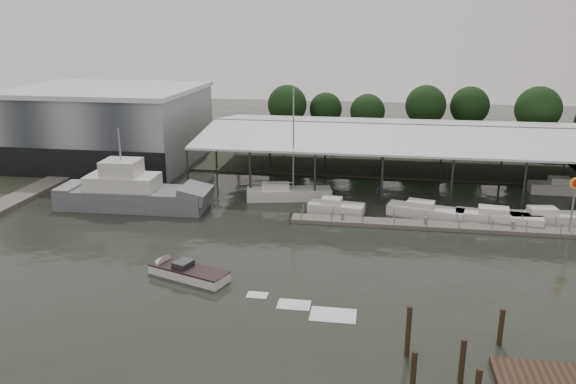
# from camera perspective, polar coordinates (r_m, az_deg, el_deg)

# --- Properties ---
(ground) EXTENTS (200.00, 200.00, 0.00)m
(ground) POSITION_cam_1_polar(r_m,az_deg,el_deg) (47.17, -2.64, -6.81)
(ground) COLOR black
(ground) RESTS_ON ground
(land_strip_far) EXTENTS (140.00, 30.00, 0.30)m
(land_strip_far) POSITION_cam_1_polar(r_m,az_deg,el_deg) (86.82, 3.01, 4.27)
(land_strip_far) COLOR #343A2B
(land_strip_far) RESTS_ON ground
(land_strip_west) EXTENTS (20.00, 40.00, 0.30)m
(land_strip_west) POSITION_cam_1_polar(r_m,az_deg,el_deg) (89.33, -24.41, 3.14)
(land_strip_west) COLOR #343A2B
(land_strip_west) RESTS_ON ground
(storage_warehouse) EXTENTS (24.50, 20.50, 10.50)m
(storage_warehouse) POSITION_cam_1_polar(r_m,az_deg,el_deg) (82.29, -17.82, 6.48)
(storage_warehouse) COLOR #8F9498
(storage_warehouse) RESTS_ON ground
(covered_boat_shed) EXTENTS (58.24, 24.00, 6.96)m
(covered_boat_shed) POSITION_cam_1_polar(r_m,az_deg,el_deg) (71.87, 15.49, 5.97)
(covered_boat_shed) COLOR white
(covered_boat_shed) RESTS_ON ground
(trawler_dock) EXTENTS (3.00, 18.00, 0.50)m
(trawler_dock) POSITION_cam_1_polar(r_m,az_deg,el_deg) (70.97, -24.60, 0.01)
(trawler_dock) COLOR #67645B
(trawler_dock) RESTS_ON ground
(floating_dock) EXTENTS (28.00, 2.00, 1.40)m
(floating_dock) POSITION_cam_1_polar(r_m,az_deg,el_deg) (55.84, 14.80, -3.33)
(floating_dock) COLOR #67645B
(floating_dock) RESTS_ON ground
(shell_fuel_sign) EXTENTS (1.10, 0.18, 5.55)m
(shell_fuel_sign) POSITION_cam_1_polar(r_m,az_deg,el_deg) (57.27, 27.10, -0.23)
(shell_fuel_sign) COLOR gray
(shell_fuel_sign) RESTS_ON ground
(grey_trawler) EXTENTS (16.39, 5.07, 8.84)m
(grey_trawler) POSITION_cam_1_polar(r_m,az_deg,el_deg) (61.59, -15.45, -0.14)
(grey_trawler) COLOR slate
(grey_trawler) RESTS_ON ground
(white_sailboat) EXTENTS (9.69, 4.44, 12.81)m
(white_sailboat) POSITION_cam_1_polar(r_m,az_deg,el_deg) (62.59, -0.04, -0.14)
(white_sailboat) COLOR silver
(white_sailboat) RESTS_ON ground
(speedboat_underway) EXTENTS (17.53, 7.61, 2.00)m
(speedboat_underway) POSITION_cam_1_polar(r_m,az_deg,el_deg) (44.76, -10.65, -7.91)
(speedboat_underway) COLOR silver
(speedboat_underway) RESTS_ON ground
(moored_cruiser_0) EXTENTS (5.92, 2.91, 1.70)m
(moored_cruiser_0) POSITION_cam_1_polar(r_m,az_deg,el_deg) (58.16, 4.86, -1.57)
(moored_cruiser_0) COLOR silver
(moored_cruiser_0) RESTS_ON ground
(moored_cruiser_1) EXTENTS (7.84, 4.02, 1.70)m
(moored_cruiser_1) POSITION_cam_1_polar(r_m,az_deg,el_deg) (58.57, 13.70, -1.88)
(moored_cruiser_1) COLOR silver
(moored_cruiser_1) RESTS_ON ground
(moored_cruiser_2) EXTENTS (8.33, 3.37, 1.70)m
(moored_cruiser_2) POSITION_cam_1_polar(r_m,az_deg,el_deg) (58.68, 20.51, -2.45)
(moored_cruiser_2) COLOR silver
(moored_cruiser_2) RESTS_ON ground
(moored_cruiser_3) EXTENTS (7.68, 3.04, 1.70)m
(moored_cruiser_3) POSITION_cam_1_polar(r_m,az_deg,el_deg) (60.48, 24.75, -2.39)
(moored_cruiser_3) COLOR silver
(moored_cruiser_3) RESTS_ON ground
(mooring_pilings) EXTENTS (5.97, 9.07, 3.83)m
(mooring_pilings) POSITION_cam_1_polar(r_m,az_deg,el_deg) (32.90, 15.96, -16.77)
(mooring_pilings) COLOR #37281B
(mooring_pilings) RESTS_ON ground
(horizon_tree_line) EXTENTS (69.92, 11.97, 10.04)m
(horizon_tree_line) POSITION_cam_1_polar(r_m,az_deg,el_deg) (91.88, 17.68, 7.91)
(horizon_tree_line) COLOR #301E15
(horizon_tree_line) RESTS_ON ground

